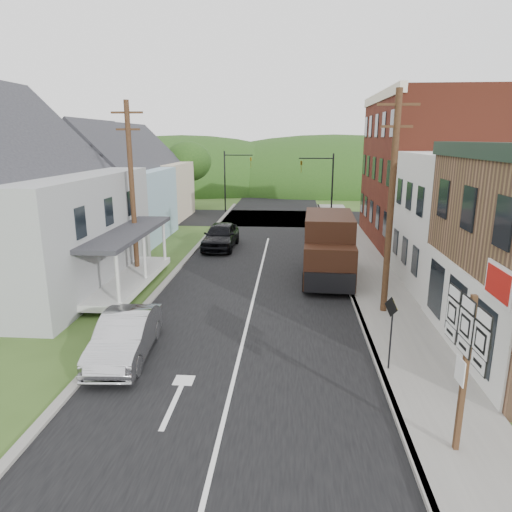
% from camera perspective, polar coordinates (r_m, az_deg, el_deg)
% --- Properties ---
extents(ground, '(120.00, 120.00, 0.00)m').
position_cam_1_polar(ground, '(16.58, -1.75, -11.10)').
color(ground, '#2D4719').
rests_on(ground, ground).
extents(road, '(9.00, 90.00, 0.02)m').
position_cam_1_polar(road, '(25.93, 0.63, -1.56)').
color(road, black).
rests_on(road, ground).
extents(cross_road, '(60.00, 9.00, 0.02)m').
position_cam_1_polar(cross_road, '(42.51, 2.18, 4.76)').
color(cross_road, black).
rests_on(cross_road, ground).
extents(sidewalk_right, '(2.80, 55.00, 0.15)m').
position_cam_1_polar(sidewalk_right, '(24.31, 14.33, -2.93)').
color(sidewalk_right, slate).
rests_on(sidewalk_right, ground).
extents(curb_right, '(0.20, 55.00, 0.15)m').
position_cam_1_polar(curb_right, '(24.11, 11.17, -2.89)').
color(curb_right, slate).
rests_on(curb_right, ground).
extents(curb_left, '(0.30, 55.00, 0.12)m').
position_cam_1_polar(curb_left, '(24.76, -10.50, -2.44)').
color(curb_left, slate).
rests_on(curb_left, ground).
extents(storefront_white, '(8.00, 7.00, 6.50)m').
position_cam_1_polar(storefront_white, '(24.67, 27.47, 3.72)').
color(storefront_white, silver).
rests_on(storefront_white, ground).
extents(storefront_red, '(8.00, 12.00, 10.00)m').
position_cam_1_polar(storefront_red, '(33.36, 21.58, 9.76)').
color(storefront_red, maroon).
rests_on(storefront_red, ground).
extents(house_gray, '(10.20, 12.24, 8.35)m').
position_cam_1_polar(house_gray, '(25.11, -28.70, 6.02)').
color(house_gray, gray).
rests_on(house_gray, ground).
extents(house_blue, '(7.14, 8.16, 7.28)m').
position_cam_1_polar(house_blue, '(34.47, -17.28, 8.05)').
color(house_blue, '#88A9BA').
rests_on(house_blue, ground).
extents(house_cream, '(7.14, 8.16, 7.28)m').
position_cam_1_polar(house_cream, '(43.07, -13.52, 9.45)').
color(house_cream, '#C6B49A').
rests_on(house_cream, ground).
extents(utility_pole_right, '(1.60, 0.26, 9.00)m').
position_cam_1_polar(utility_pole_right, '(18.95, 16.53, 6.30)').
color(utility_pole_right, '#472D19').
rests_on(utility_pole_right, ground).
extents(utility_pole_left, '(1.60, 0.26, 9.00)m').
position_cam_1_polar(utility_pole_left, '(24.41, -15.24, 8.09)').
color(utility_pole_left, '#472D19').
rests_on(utility_pole_left, ground).
extents(traffic_signal_right, '(2.87, 0.20, 6.00)m').
position_cam_1_polar(traffic_signal_right, '(38.61, 8.49, 9.25)').
color(traffic_signal_right, black).
rests_on(traffic_signal_right, ground).
extents(traffic_signal_left, '(2.87, 0.20, 6.00)m').
position_cam_1_polar(traffic_signal_left, '(45.88, -3.05, 10.19)').
color(traffic_signal_left, black).
rests_on(traffic_signal_left, ground).
extents(tree_left_c, '(5.80, 5.80, 8.41)m').
position_cam_1_polar(tree_left_c, '(40.55, -26.71, 11.24)').
color(tree_left_c, '#382616').
rests_on(tree_left_c, ground).
extents(tree_left_d, '(4.80, 4.80, 6.94)m').
position_cam_1_polar(tree_left_d, '(48.12, -8.51, 11.60)').
color(tree_left_d, '#382616').
rests_on(tree_left_d, ground).
extents(forested_ridge, '(90.00, 30.00, 16.00)m').
position_cam_1_polar(forested_ridge, '(70.25, 3.13, 8.59)').
color(forested_ridge, '#173510').
rests_on(forested_ridge, ground).
extents(silver_sedan, '(1.92, 4.65, 1.50)m').
position_cam_1_polar(silver_sedan, '(16.02, -16.01, -9.69)').
color(silver_sedan, '#A6A6AB').
rests_on(silver_sedan, ground).
extents(dark_sedan, '(2.18, 5.06, 1.70)m').
position_cam_1_polar(dark_sedan, '(30.60, -4.43, 2.53)').
color(dark_sedan, black).
rests_on(dark_sedan, ground).
extents(delivery_van, '(2.75, 6.14, 3.37)m').
position_cam_1_polar(delivery_van, '(23.74, 9.06, 1.01)').
color(delivery_van, black).
rests_on(delivery_van, ground).
extents(route_sign_cluster, '(0.22, 2.16, 3.78)m').
position_cam_1_polar(route_sign_cluster, '(11.21, 24.65, -10.88)').
color(route_sign_cluster, '#472D19').
rests_on(route_sign_cluster, sidewalk_right).
extents(warning_sign, '(0.28, 0.61, 2.38)m').
position_cam_1_polar(warning_sign, '(14.70, 16.53, -8.06)').
color(warning_sign, black).
rests_on(warning_sign, sidewalk_right).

